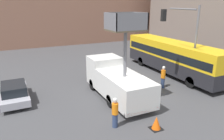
# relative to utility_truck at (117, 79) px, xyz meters

# --- Properties ---
(ground_plane) EXTENTS (120.00, 120.00, 0.00)m
(ground_plane) POSITION_rel_utility_truck_xyz_m (1.34, -0.81, -1.48)
(ground_plane) COLOR #424244
(utility_truck) EXTENTS (2.47, 7.06, 6.38)m
(utility_truck) POSITION_rel_utility_truck_xyz_m (0.00, 0.00, 0.00)
(utility_truck) COLOR silver
(utility_truck) RESTS_ON ground_plane
(city_bus) EXTENTS (2.56, 12.44, 3.28)m
(city_bus) POSITION_rel_utility_truck_xyz_m (7.72, 2.91, 0.43)
(city_bus) COLOR #232328
(city_bus) RESTS_ON ground_plane
(traffic_light_pole) EXTENTS (3.54, 3.29, 6.81)m
(traffic_light_pole) POSITION_rel_utility_truck_xyz_m (6.17, -0.23, 3.07)
(traffic_light_pole) COLOR slate
(traffic_light_pole) RESTS_ON ground_plane
(road_worker_near_truck) EXTENTS (0.38, 0.38, 1.85)m
(road_worker_near_truck) POSITION_rel_utility_truck_xyz_m (-1.97, -3.73, -0.55)
(road_worker_near_truck) COLOR navy
(road_worker_near_truck) RESTS_ON ground_plane
(road_worker_directing) EXTENTS (0.38, 0.38, 1.91)m
(road_worker_directing) POSITION_rel_utility_truck_xyz_m (4.47, 0.12, -0.52)
(road_worker_directing) COLOR navy
(road_worker_directing) RESTS_ON ground_plane
(traffic_cone_near_truck) EXTENTS (0.68, 0.68, 0.77)m
(traffic_cone_near_truck) POSITION_rel_utility_truck_xyz_m (0.08, -4.93, -1.12)
(traffic_cone_near_truck) COLOR black
(traffic_cone_near_truck) RESTS_ON ground_plane
(parked_car_curbside) EXTENTS (1.86, 4.28, 1.40)m
(parked_car_curbside) POSITION_rel_utility_truck_xyz_m (-7.06, 2.54, -0.77)
(parked_car_curbside) COLOR #A8A8B2
(parked_car_curbside) RESTS_ON ground_plane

